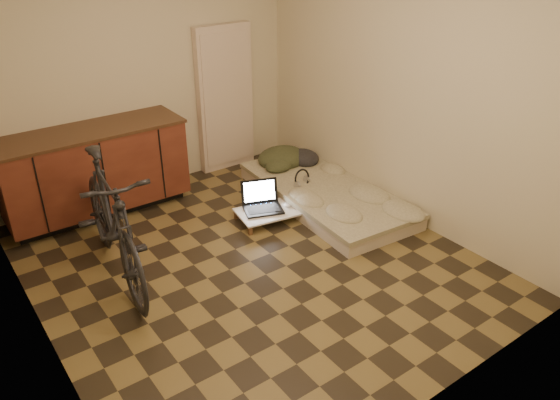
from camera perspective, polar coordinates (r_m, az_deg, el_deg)
room_shell at (r=4.35m, az=-3.58°, el=7.92°), size 3.50×4.00×2.60m
cabinets at (r=5.83m, az=-18.81°, el=2.89°), size 1.84×0.62×0.91m
appliance_panel at (r=6.54m, az=-5.76°, el=10.47°), size 0.70×0.10×1.70m
bicycle at (r=4.66m, az=-17.22°, el=-1.50°), size 0.76×1.88×1.18m
futon at (r=5.91m, az=4.80°, el=0.63°), size 1.15×2.14×0.18m
clothing_pile at (r=6.41m, az=0.81°, el=5.05°), size 0.66×0.57×0.25m
headphones at (r=5.87m, az=2.33°, el=2.32°), size 0.26×0.25×0.16m
lap_desk at (r=5.53m, az=-1.10°, el=-1.22°), size 0.71×0.52×0.11m
laptop at (r=5.55m, az=-1.89°, el=-0.36°), size 0.47×0.45×0.26m
mouse at (r=5.59m, az=0.72°, el=-0.53°), size 0.07×0.10×0.03m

